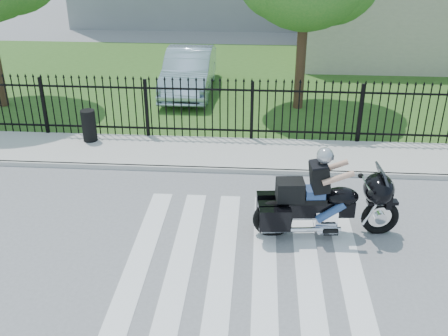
{
  "coord_description": "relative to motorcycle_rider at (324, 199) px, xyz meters",
  "views": [
    {
      "loc": [
        0.2,
        -7.92,
        6.05
      ],
      "look_at": [
        -0.52,
        2.23,
        1.0
      ],
      "focal_mm": 42.0,
      "sensor_mm": 36.0,
      "label": 1
    }
  ],
  "objects": [
    {
      "name": "parked_car",
      "position": [
        -3.92,
        9.08,
        -0.03
      ],
      "size": [
        1.67,
        4.68,
        1.54
      ],
      "primitive_type": "imported",
      "rotation": [
        0.0,
        0.0,
        0.01
      ],
      "color": "#ABC2D7",
      "rests_on": "grass_strip"
    },
    {
      "name": "motorcycle_rider",
      "position": [
        0.0,
        0.0,
        0.0
      ],
      "size": [
        3.01,
        1.1,
        1.99
      ],
      "rotation": [
        0.0,
        0.0,
        0.1
      ],
      "color": "black",
      "rests_on": "ground"
    },
    {
      "name": "litter_bin",
      "position": [
        -6.12,
        4.18,
        -0.24
      ],
      "size": [
        0.52,
        0.52,
        0.9
      ],
      "primitive_type": "cylinder",
      "rotation": [
        0.0,
        0.0,
        -0.37
      ],
      "color": "black",
      "rests_on": "sidewalk"
    },
    {
      "name": "building_low",
      "position": [
        5.45,
        14.67,
        0.94
      ],
      "size": [
        10.0,
        6.0,
        3.5
      ],
      "primitive_type": "cube",
      "color": "beige",
      "rests_on": "ground"
    },
    {
      "name": "curb",
      "position": [
        -1.55,
        2.67,
        -0.75
      ],
      "size": [
        40.0,
        0.12,
        0.12
      ],
      "primitive_type": "cube",
      "color": "#ADAAA3",
      "rests_on": "ground"
    },
    {
      "name": "iron_fence",
      "position": [
        -1.55,
        4.67,
        0.09
      ],
      "size": [
        26.0,
        0.04,
        1.8
      ],
      "color": "black",
      "rests_on": "ground"
    },
    {
      "name": "grass_strip",
      "position": [
        -1.55,
        10.67,
        -0.8
      ],
      "size": [
        40.0,
        12.0,
        0.02
      ],
      "primitive_type": "cube",
      "color": "#2E501B",
      "rests_on": "ground"
    },
    {
      "name": "sidewalk",
      "position": [
        -1.55,
        3.67,
        -0.75
      ],
      "size": [
        40.0,
        2.0,
        0.12
      ],
      "primitive_type": "cube",
      "color": "#ADAAA3",
      "rests_on": "ground"
    },
    {
      "name": "ground",
      "position": [
        -1.55,
        -1.33,
        -0.81
      ],
      "size": [
        120.0,
        120.0,
        0.0
      ],
      "primitive_type": "plane",
      "color": "slate",
      "rests_on": "ground"
    },
    {
      "name": "crosswalk",
      "position": [
        -1.55,
        -1.33,
        -0.81
      ],
      "size": [
        5.0,
        5.5,
        0.01
      ],
      "primitive_type": null,
      "color": "silver",
      "rests_on": "ground"
    }
  ]
}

